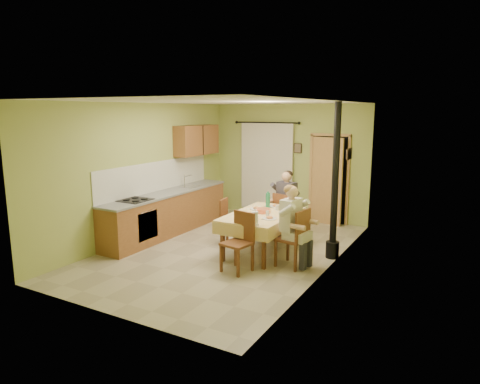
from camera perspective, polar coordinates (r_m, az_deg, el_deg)
The scene contains 17 objects.
floor at distance 8.29m, azimuth -1.86°, elevation -7.78°, with size 4.00×6.00×0.01m, color tan.
room_shell at distance 7.90m, azimuth -1.94°, elevation 4.82°, with size 4.04×6.04×2.82m.
kitchen_run at distance 9.42m, azimuth -9.56°, elevation -2.60°, with size 0.64×3.64×1.56m.
upper_cabinets at distance 10.30m, azimuth -5.77°, elevation 6.90°, with size 0.35×1.40×0.70m, color brown.
curtain at distance 10.77m, azimuth 3.55°, elevation 3.43°, with size 1.70×0.07×2.22m.
doorway at distance 10.23m, azimuth 11.64°, elevation 1.64°, with size 0.96×0.28×2.15m.
dining_table at distance 8.07m, azimuth 2.96°, elevation -5.48°, with size 1.10×1.81×0.76m.
tableware at distance 7.87m, azimuth 2.95°, elevation -2.65°, with size 0.80×1.59×0.33m.
chair_far at distance 9.10m, azimuth 5.99°, elevation -4.24°, with size 0.48×0.48×0.95m.
chair_near at distance 7.18m, azimuth -0.34°, elevation -8.31°, with size 0.50×0.50×0.99m.
chair_right at distance 7.45m, azimuth 7.01°, elevation -7.67°, with size 0.52×0.52×1.02m.
chair_left at distance 8.56m, azimuth -1.22°, elevation -5.16°, with size 0.42×0.42×0.92m.
man_far at distance 8.97m, azimuth 6.12°, elevation -0.59°, with size 0.64×0.55×1.39m.
man_right at distance 7.29m, azimuth 7.01°, elevation -3.27°, with size 0.52×0.62×1.39m.
stove_flue at distance 7.81m, azimuth 12.46°, elevation -1.41°, with size 0.24×0.24×2.80m.
picture_back at distance 10.46m, azimuth 7.72°, elevation 5.82°, with size 0.19×0.03×0.23m, color black.
picture_right at distance 8.24m, azimuth 14.37°, elevation 4.95°, with size 0.03×0.31×0.21m, color brown.
Camera 1 is at (4.06, -6.73, 2.65)m, focal length 32.00 mm.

